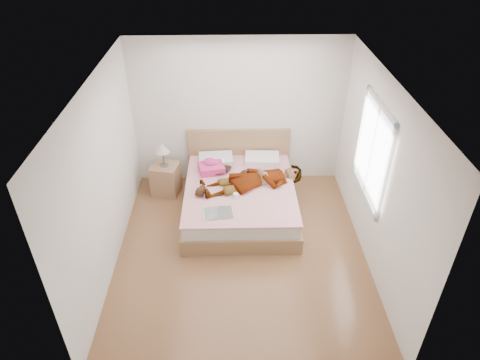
{
  "coord_description": "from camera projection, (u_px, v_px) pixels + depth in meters",
  "views": [
    {
      "loc": [
        -0.12,
        -4.65,
        4.4
      ],
      "look_at": [
        0.0,
        0.85,
        0.7
      ],
      "focal_mm": 32.0,
      "sensor_mm": 36.0,
      "label": 1
    }
  ],
  "objects": [
    {
      "name": "ground",
      "position": [
        241.0,
        251.0,
        6.32
      ],
      "size": [
        4.0,
        4.0,
        0.0
      ],
      "primitive_type": "plane",
      "color": "#55331A",
      "rests_on": "ground"
    },
    {
      "name": "coffee_mug",
      "position": [
        236.0,
        196.0,
        6.53
      ],
      "size": [
        0.11,
        0.08,
        0.09
      ],
      "color": "white",
      "rests_on": "bed"
    },
    {
      "name": "room_shell",
      "position": [
        372.0,
        152.0,
        5.76
      ],
      "size": [
        4.0,
        4.0,
        4.0
      ],
      "color": "white",
      "rests_on": "ground"
    },
    {
      "name": "phone",
      "position": [
        223.0,
        161.0,
        7.12
      ],
      "size": [
        0.07,
        0.1,
        0.05
      ],
      "primitive_type": "cube",
      "rotation": [
        0.44,
        0.0,
        0.31
      ],
      "color": "silver",
      "rests_on": "bed"
    },
    {
      "name": "plush_toy",
      "position": [
        201.0,
        191.0,
        6.6
      ],
      "size": [
        0.2,
        0.25,
        0.13
      ],
      "color": "black",
      "rests_on": "bed"
    },
    {
      "name": "bed",
      "position": [
        240.0,
        195.0,
        7.02
      ],
      "size": [
        1.8,
        2.08,
        1.0
      ],
      "color": "brown",
      "rests_on": "ground"
    },
    {
      "name": "nightstand",
      "position": [
        166.0,
        177.0,
        7.39
      ],
      "size": [
        0.53,
        0.49,
        0.97
      ],
      "color": "olive",
      "rests_on": "ground"
    },
    {
      "name": "towel",
      "position": [
        211.0,
        167.0,
        7.14
      ],
      "size": [
        0.47,
        0.4,
        0.22
      ],
      "color": "#EE4099",
      "rests_on": "bed"
    },
    {
      "name": "magazine",
      "position": [
        218.0,
        213.0,
        6.24
      ],
      "size": [
        0.49,
        0.35,
        0.03
      ],
      "color": "white",
      "rests_on": "bed"
    },
    {
      "name": "hair",
      "position": [
        219.0,
        167.0,
        7.24
      ],
      "size": [
        0.52,
        0.6,
        0.08
      ],
      "primitive_type": "ellipsoid",
      "rotation": [
        0.0,
        0.0,
        -0.21
      ],
      "color": "black",
      "rests_on": "bed"
    },
    {
      "name": "woman",
      "position": [
        254.0,
        177.0,
        6.83
      ],
      "size": [
        1.83,
        1.14,
        0.24
      ],
      "primitive_type": "imported",
      "rotation": [
        0.0,
        0.0,
        -1.26
      ],
      "color": "white",
      "rests_on": "bed"
    }
  ]
}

